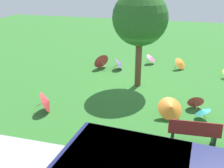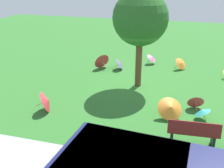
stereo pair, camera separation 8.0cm
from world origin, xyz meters
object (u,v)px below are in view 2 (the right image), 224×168
(parasol_orange_1, at_px, (170,108))
(parasol_red_0, at_px, (101,61))
(parasol_teal_0, at_px, (202,111))
(park_bench, at_px, (193,132))
(parasol_pink_1, at_px, (152,58))
(shade_tree, at_px, (140,19))
(parasol_orange_0, at_px, (181,63))
(parasol_red_1, at_px, (195,101))
(parasol_purple_0, at_px, (120,64))
(parasol_red_3, at_px, (47,101))

(parasol_orange_1, height_order, parasol_red_0, parasol_red_0)
(parasol_teal_0, bearing_deg, parasol_red_0, -40.56)
(park_bench, relative_size, parasol_pink_1, 2.27)
(shade_tree, relative_size, parasol_orange_1, 3.73)
(parasol_pink_1, bearing_deg, parasol_teal_0, 113.57)
(parasol_orange_0, height_order, parasol_teal_0, parasol_orange_0)
(parasol_red_1, bearing_deg, parasol_pink_1, -64.97)
(parasol_pink_1, height_order, parasol_red_1, parasol_red_1)
(parasol_orange_0, relative_size, parasol_red_0, 0.92)
(parasol_pink_1, bearing_deg, parasol_red_0, 29.51)
(parasol_red_0, bearing_deg, parasol_orange_1, 131.31)
(park_bench, xyz_separation_m, shade_tree, (2.57, -4.37, 2.76))
(parasol_orange_1, height_order, parasol_pink_1, parasol_orange_1)
(parasol_red_0, bearing_deg, parasol_purple_0, -176.99)
(parasol_orange_0, height_order, parasol_orange_1, parasol_orange_1)
(parasol_orange_1, bearing_deg, parasol_purple_0, -57.34)
(parasol_purple_0, xyz_separation_m, parasol_pink_1, (-1.60, -1.48, 0.04))
(park_bench, relative_size, parasol_red_3, 1.68)
(park_bench, xyz_separation_m, parasol_red_0, (5.09, -6.39, -0.02))
(shade_tree, relative_size, parasol_red_0, 4.48)
(shade_tree, relative_size, parasol_orange_0, 4.88)
(shade_tree, bearing_deg, parasol_red_3, 49.99)
(parasol_pink_1, bearing_deg, parasol_red_3, 65.89)
(shade_tree, xyz_separation_m, parasol_orange_1, (-1.76, 2.86, -2.78))
(parasol_purple_0, height_order, parasol_red_1, parasol_purple_0)
(parasol_purple_0, xyz_separation_m, parasol_red_0, (1.12, 0.06, 0.11))
(parasol_pink_1, bearing_deg, parasol_red_1, 115.03)
(parasol_pink_1, bearing_deg, shade_tree, 86.82)
(parasol_purple_0, bearing_deg, parasol_teal_0, 132.47)
(parasol_red_0, distance_m, parasol_red_3, 5.59)
(parasol_orange_1, bearing_deg, park_bench, 118.17)
(shade_tree, relative_size, parasol_red_3, 4.66)
(parasol_orange_0, relative_size, parasol_red_3, 0.96)
(parasol_teal_0, bearing_deg, parasol_orange_1, 11.46)
(parasol_pink_1, relative_size, parasol_red_0, 0.71)
(parasol_purple_0, height_order, parasol_red_3, parasol_red_3)
(parasol_orange_1, height_order, parasol_red_1, parasol_orange_1)
(parasol_teal_0, bearing_deg, shade_tree, -42.25)
(parasol_teal_0, bearing_deg, parasol_purple_0, -47.53)
(park_bench, bearing_deg, parasol_teal_0, -100.81)
(shade_tree, distance_m, parasol_purple_0, 3.82)
(shade_tree, height_order, parasol_red_0, shade_tree)
(parasol_orange_0, relative_size, parasol_red_1, 1.28)
(park_bench, distance_m, parasol_teal_0, 1.78)
(shade_tree, height_order, parasol_red_3, shade_tree)
(parasol_red_3, bearing_deg, parasol_pink_1, -114.11)
(parasol_red_0, bearing_deg, shade_tree, 141.48)
(parasol_orange_1, bearing_deg, parasol_teal_0, -168.54)
(shade_tree, height_order, parasol_orange_0, shade_tree)
(parasol_red_0, relative_size, parasol_red_1, 1.39)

